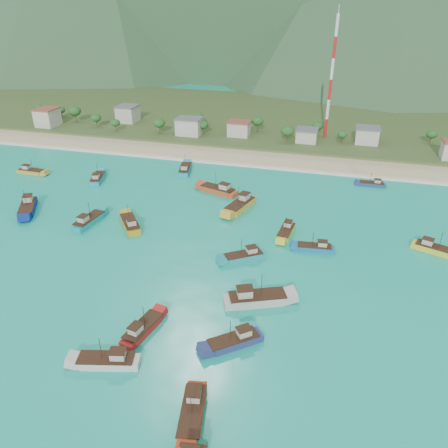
% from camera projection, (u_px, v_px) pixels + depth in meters
% --- Properties ---
extents(ground, '(600.00, 600.00, 0.00)m').
position_uv_depth(ground, '(170.00, 267.00, 99.98)').
color(ground, '#0D9882').
rests_on(ground, ground).
extents(beach, '(400.00, 18.00, 1.20)m').
position_uv_depth(beach, '(246.00, 157.00, 167.46)').
color(beach, beige).
rests_on(beach, ground).
extents(land, '(400.00, 110.00, 2.40)m').
position_uv_depth(land, '(272.00, 119.00, 219.57)').
color(land, '#385123').
rests_on(land, ground).
extents(surf_line, '(400.00, 2.50, 0.08)m').
position_uv_depth(surf_line, '(240.00, 165.00, 159.35)').
color(surf_line, white).
rests_on(surf_line, ground).
extents(village, '(214.66, 26.40, 7.49)m').
position_uv_depth(village, '(260.00, 130.00, 184.55)').
color(village, beige).
rests_on(village, ground).
extents(vegetation, '(278.49, 25.62, 9.40)m').
position_uv_depth(vegetation, '(260.00, 128.00, 185.24)').
color(vegetation, '#235623').
rests_on(vegetation, ground).
extents(radio_tower, '(1.20, 1.20, 47.48)m').
position_uv_depth(radio_tower, '(331.00, 79.00, 173.99)').
color(radio_tower, red).
rests_on(radio_tower, ground).
extents(boat_2, '(10.91, 5.49, 6.19)m').
position_uv_depth(boat_2, '(108.00, 362.00, 73.09)').
color(boat_2, beige).
rests_on(boat_2, ground).
extents(boat_3, '(9.84, 8.79, 6.04)m').
position_uv_depth(boat_3, '(234.00, 342.00, 77.34)').
color(boat_3, navy).
rests_on(boat_3, ground).
extents(boat_6, '(9.94, 8.12, 5.92)m').
position_uv_depth(boat_6, '(244.00, 257.00, 102.48)').
color(boat_6, teal).
rests_on(boat_6, ground).
extents(boat_10, '(9.57, 10.97, 6.68)m').
position_uv_depth(boat_10, '(130.00, 224.00, 116.63)').
color(boat_10, '#BD951A').
rests_on(boat_10, ground).
extents(boat_11, '(5.05, 11.06, 6.30)m').
position_uv_depth(boat_11, '(193.00, 413.00, 64.10)').
color(boat_11, '#B93418').
rests_on(boat_11, ground).
extents(boat_12, '(7.27, 13.61, 7.71)m').
position_uv_depth(boat_12, '(240.00, 206.00, 126.53)').
color(boat_12, gold).
rests_on(boat_12, ground).
extents(boat_13, '(9.32, 12.71, 7.38)m').
position_uv_depth(boat_13, '(28.00, 208.00, 125.49)').
color(boat_13, navy).
rests_on(boat_13, ground).
extents(boat_14, '(4.92, 10.40, 5.92)m').
position_uv_depth(boat_14, '(142.00, 330.00, 80.14)').
color(boat_14, '#AA1C1A').
rests_on(boat_14, ground).
extents(boat_15, '(9.30, 3.65, 5.36)m').
position_uv_depth(boat_15, '(315.00, 248.00, 106.11)').
color(boat_15, '#13679E').
rests_on(boat_15, ground).
extents(boat_17, '(12.75, 7.19, 7.23)m').
position_uv_depth(boat_17, '(218.00, 190.00, 136.58)').
color(boat_17, '#AF4823').
rests_on(boat_17, ground).
extents(boat_18, '(3.81, 10.02, 5.78)m').
position_uv_depth(boat_18, '(286.00, 232.00, 113.21)').
color(boat_18, yellow).
rests_on(boat_18, ground).
extents(boat_19, '(10.65, 6.39, 6.05)m').
position_uv_depth(boat_19, '(435.00, 250.00, 105.31)').
color(boat_19, yellow).
rests_on(boat_19, ground).
extents(boat_20, '(13.21, 8.50, 7.54)m').
position_uv_depth(boat_20, '(256.00, 299.00, 87.70)').
color(boat_20, '#BBB3A9').
rests_on(boat_20, ground).
extents(boat_21, '(4.46, 11.42, 6.58)m').
position_uv_depth(boat_21, '(89.00, 221.00, 118.33)').
color(boat_21, teal).
rests_on(boat_21, ground).
extents(boat_22, '(6.00, 10.93, 6.19)m').
position_uv_depth(boat_22, '(98.00, 179.00, 146.00)').
color(boat_22, teal).
rests_on(boat_22, ground).
extents(boat_23, '(8.37, 2.66, 4.91)m').
position_uv_depth(boat_23, '(372.00, 184.00, 142.05)').
color(boat_23, navy).
rests_on(boat_23, ground).
extents(boat_24, '(5.75, 11.80, 6.70)m').
position_uv_depth(boat_24, '(185.00, 170.00, 153.13)').
color(boat_24, teal).
rests_on(boat_24, ground).
extents(boat_26, '(10.05, 3.24, 5.89)m').
position_uv_depth(boat_26, '(31.00, 172.00, 151.77)').
color(boat_26, gold).
rests_on(boat_26, ground).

